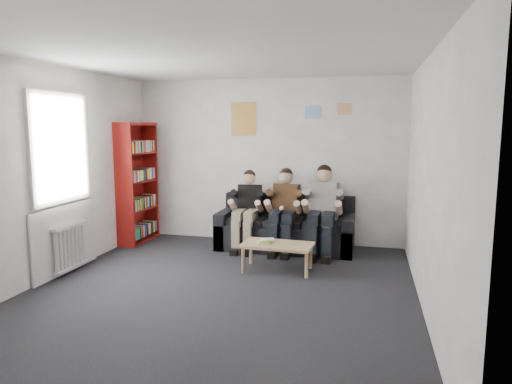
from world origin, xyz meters
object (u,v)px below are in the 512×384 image
(person_left, at_px, (247,210))
(coffee_table, at_px, (277,247))
(person_middle, at_px, (284,211))
(person_right, at_px, (322,211))
(sofa, at_px, (286,230))
(bookshelf, at_px, (138,183))

(person_left, bearing_deg, coffee_table, -61.96)
(person_left, distance_m, person_middle, 0.59)
(person_left, bearing_deg, person_right, -7.39)
(sofa, height_order, bookshelf, bookshelf)
(person_middle, relative_size, person_right, 0.95)
(sofa, relative_size, person_right, 1.57)
(bookshelf, bearing_deg, person_middle, 1.01)
(sofa, distance_m, coffee_table, 1.17)
(sofa, xyz_separation_m, person_left, (-0.59, -0.19, 0.33))
(coffee_table, distance_m, person_left, 1.23)
(sofa, height_order, person_right, person_right)
(sofa, height_order, person_middle, person_middle)
(bookshelf, relative_size, coffee_table, 2.13)
(person_right, bearing_deg, bookshelf, -172.56)
(person_right, bearing_deg, coffee_table, -108.82)
(bookshelf, height_order, person_middle, bookshelf)
(person_middle, bearing_deg, sofa, 94.77)
(person_middle, height_order, person_right, person_right)
(person_middle, bearing_deg, bookshelf, -176.27)
(coffee_table, distance_m, person_right, 1.14)
(sofa, xyz_separation_m, coffee_table, (0.09, -1.17, 0.03))
(sofa, height_order, person_left, person_left)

